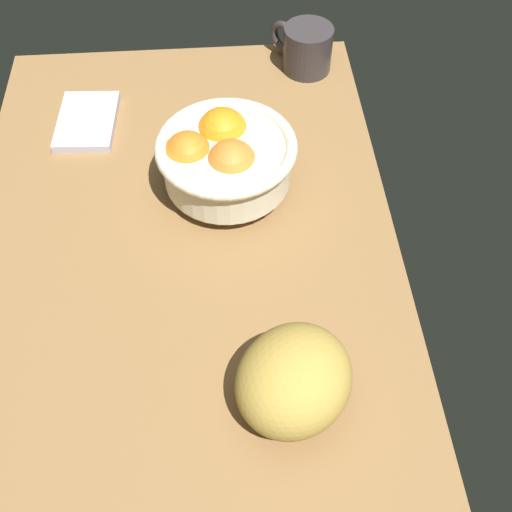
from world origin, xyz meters
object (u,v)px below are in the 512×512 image
mug (306,48)px  fruit_bowl (224,157)px  bread_loaf (294,380)px  napkin_folded (87,121)px

mug → fruit_bowl: bearing=150.9°
fruit_bowl → bread_loaf: size_ratio=1.42×
bread_loaf → fruit_bowl: bearing=10.3°
fruit_bowl → napkin_folded: (14.65, 20.90, -5.00)cm
fruit_bowl → bread_loaf: (-33.11, -6.01, -0.91)cm
fruit_bowl → napkin_folded: 26.00cm
bread_loaf → napkin_folded: bearing=29.4°
napkin_folded → fruit_bowl: bearing=-125.0°
bread_loaf → mug: 60.28cm
fruit_bowl → napkin_folded: fruit_bowl is taller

